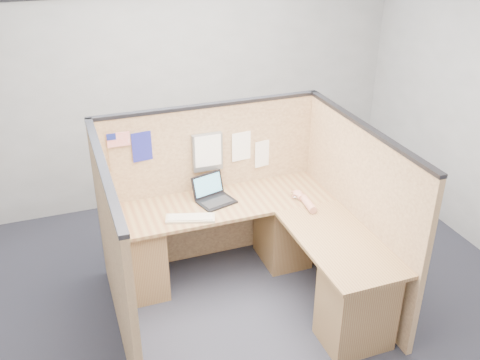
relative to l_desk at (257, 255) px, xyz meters
name	(u,v)px	position (x,y,z in m)	size (l,w,h in m)	color
floor	(248,317)	(-0.18, -0.29, -0.39)	(5.00, 5.00, 0.00)	black
wall_back	(174,78)	(-0.18, 1.96, 1.01)	(5.00, 5.00, 0.00)	gray
cubicle_partitions	(231,213)	(-0.18, 0.14, 0.38)	(2.06, 1.83, 1.53)	brown
l_desk	(257,255)	(0.00, 0.00, 0.00)	(1.95, 1.75, 0.73)	brown
laptop	(214,194)	(-0.22, 0.46, 0.39)	(0.35, 0.36, 0.22)	black
keyboard	(190,218)	(-0.51, 0.22, 0.35)	(0.43, 0.25, 0.03)	gray
mouse	(297,196)	(0.48, 0.25, 0.36)	(0.10, 0.06, 0.04)	silver
hand_forearm	(305,201)	(0.49, 0.12, 0.37)	(0.10, 0.36, 0.07)	tan
blue_poster	(143,146)	(-0.77, 0.68, 0.84)	(0.20, 0.00, 0.26)	navy
american_flag	(116,141)	(-0.99, 0.67, 0.92)	(0.19, 0.01, 0.33)	olive
file_holder	(207,152)	(-0.22, 0.66, 0.71)	(0.27, 0.05, 0.34)	slate
paper_left	(243,146)	(0.12, 0.68, 0.71)	(0.21, 0.00, 0.27)	white
paper_right	(264,153)	(0.33, 0.68, 0.60)	(0.20, 0.00, 0.26)	white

